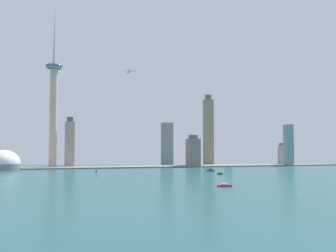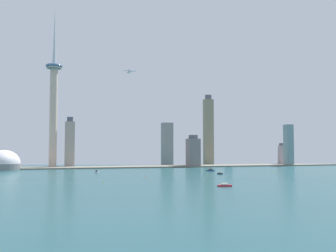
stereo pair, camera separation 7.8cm
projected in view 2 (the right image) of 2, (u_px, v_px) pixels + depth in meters
name	position (u px, v px, depth m)	size (l,w,h in m)	color
ground_plane	(301.00, 192.00, 372.56)	(6000.00, 6000.00, 0.00)	#1D4A50
waterfront_pier	(157.00, 166.00, 877.41)	(903.82, 77.40, 2.44)	slate
observation_tower	(54.00, 97.00, 849.27)	(35.91, 35.91, 353.77)	beige
skyscraper_0	(193.00, 152.00, 881.80)	(26.79, 25.90, 71.61)	gray
skyscraper_1	(208.00, 131.00, 983.21)	(22.22, 17.70, 176.21)	gray
skyscraper_2	(281.00, 155.00, 999.01)	(13.85, 16.82, 54.99)	#AA969D
skyscraper_3	(70.00, 143.00, 868.08)	(20.57, 23.41, 110.92)	#9D958B
skyscraper_4	(167.00, 144.00, 991.34)	(26.80, 20.79, 106.34)	gray
skyscraper_5	(228.00, 154.00, 1034.86)	(13.21, 22.24, 57.39)	#44717F
skyscraper_6	(289.00, 145.00, 952.71)	(17.63, 18.31, 99.49)	gray
boat_1	(97.00, 172.00, 669.12)	(7.34, 7.18, 10.66)	white
boat_2	(225.00, 185.00, 422.98)	(15.64, 8.02, 3.52)	#B11824
boat_4	(210.00, 170.00, 714.43)	(16.41, 11.94, 4.50)	navy
boat_5	(220.00, 173.00, 626.58)	(7.79, 8.10, 4.78)	#151832
channel_buoy_0	(146.00, 176.00, 566.55)	(1.64, 1.64, 1.70)	#E54C19
channel_buoy_1	(104.00, 181.00, 472.83)	(1.13, 1.13, 2.73)	yellow
channel_buoy_2	(274.00, 172.00, 666.54)	(1.98, 1.98, 1.87)	yellow
airplane	(130.00, 71.00, 789.30)	(24.45, 27.73, 8.12)	silver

